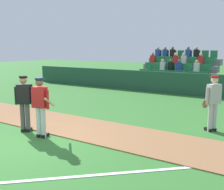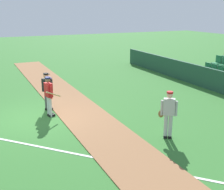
# 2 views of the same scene
# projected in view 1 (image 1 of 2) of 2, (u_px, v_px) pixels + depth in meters

# --- Properties ---
(ground_plane) EXTENTS (80.00, 80.00, 0.00)m
(ground_plane) POSITION_uv_depth(u_px,v_px,m) (27.00, 141.00, 7.59)
(ground_plane) COLOR #33702D
(infield_dirt_path) EXTENTS (28.00, 2.13, 0.03)m
(infield_dirt_path) POSITION_uv_depth(u_px,v_px,m) (71.00, 125.00, 9.11)
(infield_dirt_path) COLOR #936642
(infield_dirt_path) RESTS_ON ground
(foul_line_chalk) EXTENTS (8.84, 8.27, 0.01)m
(foul_line_chalk) POSITION_uv_depth(u_px,v_px,m) (105.00, 174.00, 5.57)
(foul_line_chalk) COLOR white
(foul_line_chalk) RESTS_ON ground
(dugout_fence) EXTENTS (20.00, 0.16, 1.24)m
(dugout_fence) POSITION_uv_depth(u_px,v_px,m) (163.00, 82.00, 15.73)
(dugout_fence) COLOR #234C38
(dugout_fence) RESTS_ON ground
(stadium_bleachers) EXTENTS (5.00, 3.80, 2.70)m
(stadium_bleachers) POSITION_uv_depth(u_px,v_px,m) (177.00, 76.00, 17.63)
(stadium_bleachers) COLOR slate
(stadium_bleachers) RESTS_ON ground
(batter_red_jersey) EXTENTS (0.73, 0.72, 1.76)m
(batter_red_jersey) POSITION_uv_depth(u_px,v_px,m) (41.00, 105.00, 7.75)
(batter_red_jersey) COLOR silver
(batter_red_jersey) RESTS_ON ground
(umpire_home_plate) EXTENTS (0.54, 0.45, 1.76)m
(umpire_home_plate) POSITION_uv_depth(u_px,v_px,m) (25.00, 100.00, 8.30)
(umpire_home_plate) COLOR #4C4C4C
(umpire_home_plate) RESTS_ON ground
(runner_grey_jersey) EXTENTS (0.51, 0.55, 1.76)m
(runner_grey_jersey) POSITION_uv_depth(u_px,v_px,m) (213.00, 101.00, 8.33)
(runner_grey_jersey) COLOR #B2B2B2
(runner_grey_jersey) RESTS_ON ground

